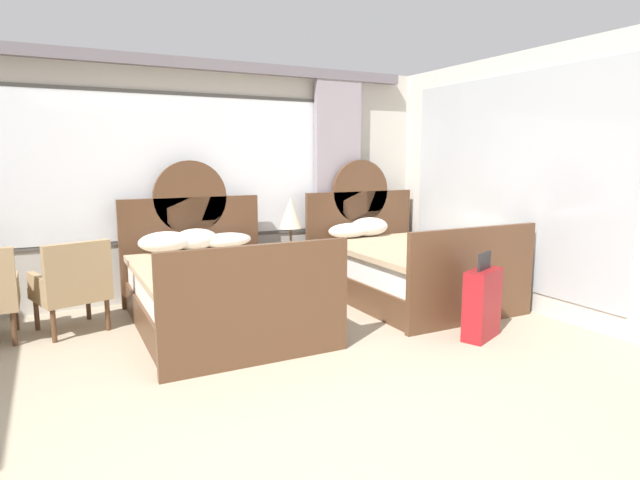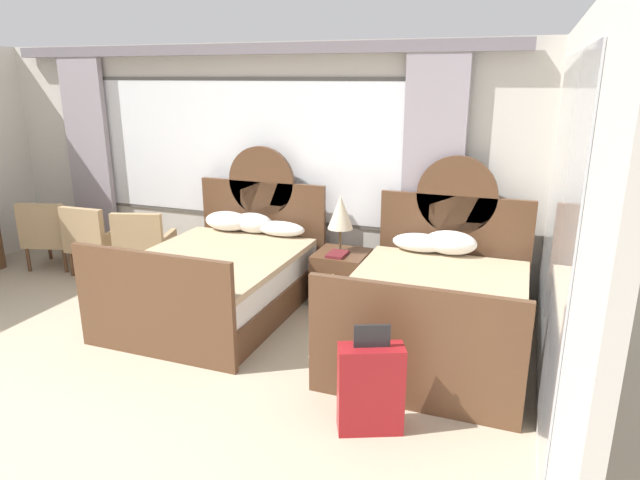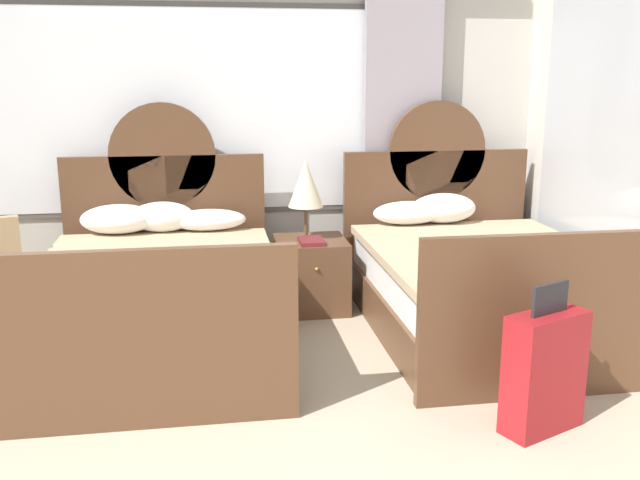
{
  "view_description": "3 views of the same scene",
  "coord_description": "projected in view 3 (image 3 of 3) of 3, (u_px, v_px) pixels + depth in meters",
  "views": [
    {
      "loc": [
        -1.05,
        -2.38,
        1.61
      ],
      "look_at": [
        1.53,
        2.65,
        0.72
      ],
      "focal_mm": 29.42,
      "sensor_mm": 36.0,
      "label": 1
    },
    {
      "loc": [
        3.13,
        -2.2,
        2.34
      ],
      "look_at": [
        1.32,
        2.66,
        0.79
      ],
      "focal_mm": 31.04,
      "sensor_mm": 36.0,
      "label": 2
    },
    {
      "loc": [
        0.65,
        -2.1,
        1.8
      ],
      "look_at": [
        1.33,
        2.11,
        0.78
      ],
      "focal_mm": 39.41,
      "sensor_mm": 36.0,
      "label": 3
    }
  ],
  "objects": [
    {
      "name": "bed_near_mirror",
      "position": [
        477.0,
        281.0,
        4.96
      ],
      "size": [
        1.55,
        2.16,
        1.58
      ],
      "color": "brown",
      "rests_on": "ground_plane"
    },
    {
      "name": "table_lamp_on_nightstand",
      "position": [
        306.0,
        185.0,
        5.29
      ],
      "size": [
        0.27,
        0.27,
        0.6
      ],
      "color": "brown",
      "rests_on": "nightstand_between_beds"
    },
    {
      "name": "book_on_nightstand",
      "position": [
        311.0,
        241.0,
        5.25
      ],
      "size": [
        0.18,
        0.26,
        0.03
      ],
      "color": "maroon",
      "rests_on": "nightstand_between_beds"
    },
    {
      "name": "suitcase_on_floor",
      "position": [
        544.0,
        371.0,
        3.56
      ],
      "size": [
        0.48,
        0.35,
        0.79
      ],
      "color": "maroon",
      "rests_on": "ground_plane"
    },
    {
      "name": "wall_back_window",
      "position": [
        122.0,
        123.0,
        5.49
      ],
      "size": [
        6.76,
        0.22,
        2.7
      ],
      "color": "beige",
      "rests_on": "ground_plane"
    },
    {
      "name": "nightstand_between_beds",
      "position": [
        311.0,
        274.0,
        5.42
      ],
      "size": [
        0.54,
        0.56,
        0.55
      ],
      "color": "brown",
      "rests_on": "ground_plane"
    },
    {
      "name": "bed_near_window",
      "position": [
        160.0,
        296.0,
        4.63
      ],
      "size": [
        1.55,
        2.16,
        1.58
      ],
      "color": "brown",
      "rests_on": "ground_plane"
    }
  ]
}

